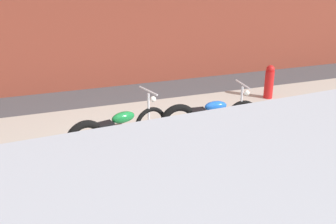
% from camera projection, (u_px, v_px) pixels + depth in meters
% --- Properties ---
extents(ground_plane, '(80.00, 80.00, 0.00)m').
position_uv_depth(ground_plane, '(191.00, 171.00, 6.14)').
color(ground_plane, '#47474C').
extents(sidewalk_slab, '(36.00, 3.50, 0.01)m').
position_uv_depth(sidewalk_slab, '(157.00, 130.00, 7.67)').
color(sidewalk_slab, '#B2ADA3').
rests_on(sidewalk_slab, ground).
extents(motorcycle_green, '(1.96, 0.77, 1.03)m').
position_uv_depth(motorcycle_green, '(112.00, 132.00, 6.61)').
color(motorcycle_green, black).
rests_on(motorcycle_green, ground).
extents(motorcycle_blue, '(2.01, 0.58, 1.03)m').
position_uv_depth(motorcycle_blue, '(203.00, 118.00, 7.20)').
color(motorcycle_blue, black).
rests_on(motorcycle_blue, ground).
extents(fire_hydrant, '(0.22, 0.22, 0.84)m').
position_uv_depth(fire_hydrant, '(269.00, 82.00, 9.36)').
color(fire_hydrant, red).
rests_on(fire_hydrant, ground).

